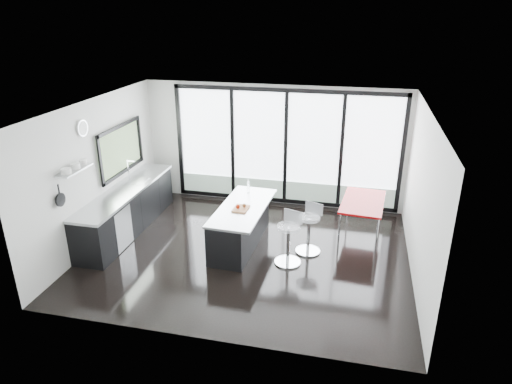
% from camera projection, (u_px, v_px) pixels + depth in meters
% --- Properties ---
extents(floor, '(6.00, 5.00, 0.00)m').
position_uv_depth(floor, '(247.00, 253.00, 8.74)').
color(floor, black).
rests_on(floor, ground).
extents(ceiling, '(6.00, 5.00, 0.00)m').
position_uv_depth(ceiling, '(246.00, 108.00, 7.67)').
color(ceiling, white).
rests_on(ceiling, wall_back).
extents(wall_back, '(6.00, 0.09, 2.80)m').
position_uv_depth(wall_back, '(284.00, 153.00, 10.42)').
color(wall_back, silver).
rests_on(wall_back, ground).
extents(wall_front, '(6.00, 0.00, 2.80)m').
position_uv_depth(wall_front, '(201.00, 253.00, 5.95)').
color(wall_front, silver).
rests_on(wall_front, ground).
extents(wall_left, '(0.26, 5.00, 2.80)m').
position_uv_depth(wall_left, '(104.00, 160.00, 9.00)').
color(wall_left, silver).
rests_on(wall_left, ground).
extents(wall_right, '(0.00, 5.00, 2.80)m').
position_uv_depth(wall_right, '(422.00, 200.00, 7.58)').
color(wall_right, silver).
rests_on(wall_right, ground).
extents(counter_cabinets, '(0.69, 3.24, 1.36)m').
position_uv_depth(counter_cabinets, '(127.00, 209.00, 9.47)').
color(counter_cabinets, black).
rests_on(counter_cabinets, floor).
extents(island, '(0.95, 2.07, 1.08)m').
position_uv_depth(island, '(240.00, 225.00, 8.89)').
color(island, black).
rests_on(island, floor).
extents(bar_stool_near, '(0.62, 0.62, 0.77)m').
position_uv_depth(bar_stool_near, '(288.00, 244.00, 8.25)').
color(bar_stool_near, silver).
rests_on(bar_stool_near, floor).
extents(bar_stool_far, '(0.62, 0.62, 0.75)m').
position_uv_depth(bar_stool_far, '(309.00, 234.00, 8.63)').
color(bar_stool_far, silver).
rests_on(bar_stool_far, floor).
extents(red_table, '(0.94, 1.49, 0.76)m').
position_uv_depth(red_table, '(362.00, 218.00, 9.29)').
color(red_table, '#960609').
rests_on(red_table, floor).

